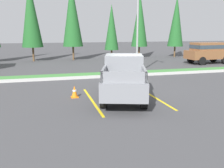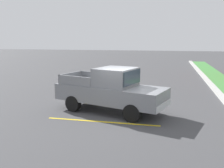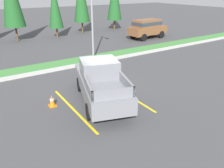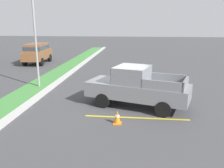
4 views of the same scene
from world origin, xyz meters
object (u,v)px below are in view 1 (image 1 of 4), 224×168
(cypress_tree_center, at_px, (72,14))
(cypress_tree_rightmost, at_px, (140,20))
(cypress_tree_far_right, at_px, (176,21))
(cypress_tree_left_inner, at_px, (31,14))
(street_light, at_px, (138,20))
(pickup_truck_main, at_px, (124,77))
(cypress_tree_right_inner, at_px, (112,27))
(suv_distant, at_px, (208,51))
(traffic_cone, at_px, (75,92))

(cypress_tree_center, relative_size, cypress_tree_rightmost, 1.12)
(cypress_tree_far_right, bearing_deg, cypress_tree_left_inner, -179.13)
(cypress_tree_left_inner, bearing_deg, street_light, -53.16)
(pickup_truck_main, distance_m, cypress_tree_right_inner, 17.22)
(cypress_tree_center, bearing_deg, cypress_tree_rightmost, 4.18)
(street_light, relative_size, cypress_tree_left_inner, 0.81)
(cypress_tree_far_right, bearing_deg, cypress_tree_rightmost, 175.12)
(cypress_tree_right_inner, bearing_deg, pickup_truck_main, -103.00)
(cypress_tree_left_inner, xyz_separation_m, cypress_tree_center, (4.30, 0.06, 0.04))
(pickup_truck_main, xyz_separation_m, street_light, (3.15, 6.42, 2.94))
(cypress_tree_rightmost, height_order, cypress_tree_far_right, cypress_tree_rightmost)
(suv_distant, distance_m, cypress_tree_center, 14.80)
(cypress_tree_center, xyz_separation_m, traffic_cone, (-1.79, -16.30, -4.74))
(suv_distant, distance_m, cypress_tree_far_right, 7.49)
(cypress_tree_left_inner, bearing_deg, suv_distant, -21.04)
(suv_distant, height_order, street_light, street_light)
(pickup_truck_main, relative_size, cypress_tree_far_right, 0.74)
(pickup_truck_main, relative_size, traffic_cone, 9.24)
(suv_distant, xyz_separation_m, traffic_cone, (-14.49, -9.70, -0.95))
(cypress_tree_center, relative_size, cypress_tree_far_right, 1.15)
(cypress_tree_right_inner, height_order, cypress_tree_rightmost, cypress_tree_rightmost)
(cypress_tree_far_right, height_order, traffic_cone, cypress_tree_far_right)
(cypress_tree_right_inner, bearing_deg, cypress_tree_far_right, 4.68)
(suv_distant, height_order, cypress_tree_left_inner, cypress_tree_left_inner)
(cypress_tree_center, distance_m, cypress_tree_far_right, 12.77)
(street_light, height_order, traffic_cone, street_light)
(cypress_tree_rightmost, distance_m, cypress_tree_far_right, 4.66)
(pickup_truck_main, relative_size, cypress_tree_rightmost, 0.73)
(cypress_tree_far_right, bearing_deg, cypress_tree_center, -179.12)
(suv_distant, xyz_separation_m, cypress_tree_right_inner, (-8.37, 6.11, 2.39))
(pickup_truck_main, bearing_deg, traffic_cone, 161.07)
(cypress_tree_left_inner, distance_m, cypress_tree_right_inner, 8.75)
(street_light, distance_m, cypress_tree_right_inner, 10.20)
(street_light, bearing_deg, cypress_tree_far_right, 49.99)
(cypress_tree_center, bearing_deg, suv_distant, -27.47)
(cypress_tree_left_inner, height_order, cypress_tree_center, cypress_tree_center)
(cypress_tree_left_inner, xyz_separation_m, cypress_tree_right_inner, (8.63, -0.43, -1.37))
(cypress_tree_right_inner, distance_m, cypress_tree_rightmost, 4.03)
(cypress_tree_left_inner, height_order, cypress_tree_right_inner, cypress_tree_left_inner)
(cypress_tree_center, xyz_separation_m, cypress_tree_rightmost, (8.12, 0.59, -0.55))
(cypress_tree_center, height_order, cypress_tree_right_inner, cypress_tree_center)
(suv_distant, bearing_deg, cypress_tree_far_right, 89.46)
(pickup_truck_main, relative_size, cypress_tree_left_inner, 0.65)
(cypress_tree_left_inner, relative_size, cypress_tree_center, 0.99)
(street_light, height_order, cypress_tree_center, cypress_tree_center)
(street_light, relative_size, cypress_tree_right_inner, 1.11)
(suv_distant, distance_m, cypress_tree_left_inner, 18.59)
(cypress_tree_right_inner, bearing_deg, suv_distant, -36.13)
(cypress_tree_center, height_order, traffic_cone, cypress_tree_center)
(cypress_tree_left_inner, height_order, traffic_cone, cypress_tree_left_inner)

